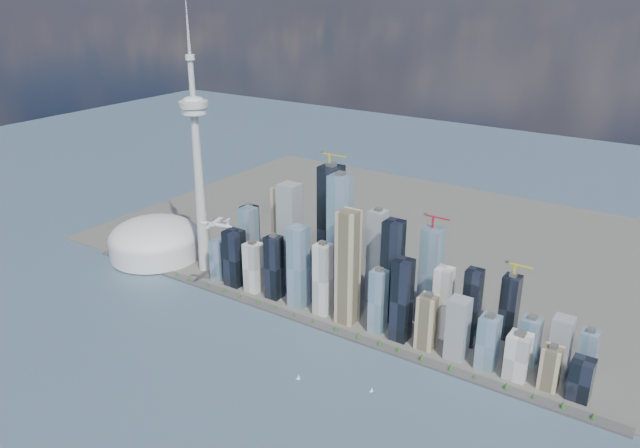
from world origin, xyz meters
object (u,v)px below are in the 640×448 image
Objects in this scene: needle_tower at (198,163)px; airplane at (216,224)px; sailboat_east at (372,390)px; dome_stadium at (155,240)px; sailboat_west at (298,378)px.

needle_tower is 8.67× the size of airplane.
needle_tower is at bearing 136.82° from sailboat_east.
dome_stadium is 23.73× the size of sailboat_east.
needle_tower is 205.22m from airplane.
dome_stadium is 344.66m from airplane.
sailboat_west is 115.71m from sailboat_east.
needle_tower reaches higher than airplane.
dome_stadium is 3.15× the size of airplane.
sailboat_west is 1.20× the size of sailboat_east.
dome_stadium reaches higher than sailboat_east.
dome_stadium reaches higher than sailboat_west.
needle_tower is 503.73m from sailboat_west.
needle_tower is at bearing 127.63° from airplane.
needle_tower is 65.32× the size of sailboat_east.
sailboat_west is at bearing 173.89° from sailboat_east.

